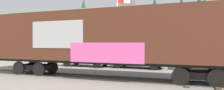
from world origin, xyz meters
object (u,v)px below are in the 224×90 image
object	(u,v)px
freight_car	(105,37)
parked_car_blue	(138,58)
parked_car_silver	(85,58)
flagpole	(120,18)
parked_car_white	(206,59)

from	to	relation	value
freight_car	parked_car_blue	world-z (taller)	freight_car
parked_car_silver	parked_car_blue	distance (m)	4.98
freight_car	parked_car_silver	xyz separation A→B (m)	(-4.21, 6.25, -1.73)
freight_car	flagpole	bearing A→B (deg)	100.84
freight_car	parked_car_blue	xyz separation A→B (m)	(0.77, 6.28, -1.66)
freight_car	parked_car_blue	bearing A→B (deg)	83.00
freight_car	flagpole	distance (m)	10.63
freight_car	flagpole	size ratio (longest dim) A/B	2.14
freight_car	parked_car_white	world-z (taller)	freight_car
flagpole	parked_car_silver	bearing A→B (deg)	-119.89
flagpole	parked_car_white	size ratio (longest dim) A/B	1.74
freight_car	parked_car_silver	size ratio (longest dim) A/B	3.41
freight_car	parked_car_blue	size ratio (longest dim) A/B	3.29
freight_car	parked_car_blue	distance (m)	6.54
parked_car_silver	parked_car_blue	bearing A→B (deg)	0.34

